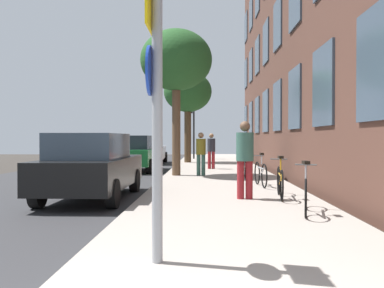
{
  "coord_description": "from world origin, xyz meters",
  "views": [
    {
      "loc": [
        0.55,
        -1.8,
        1.52
      ],
      "look_at": [
        0.12,
        11.66,
        1.32
      ],
      "focal_mm": 38.16,
      "sensor_mm": 36.0,
      "label": 1
    }
  ],
  "objects_px": {
    "bicycle_3": "(246,168)",
    "car_0": "(92,166)",
    "bicycle_0": "(306,193)",
    "car_2": "(149,150)",
    "tree_far": "(188,93)",
    "tree_near": "(176,61)",
    "bicycle_2": "(261,173)",
    "pedestrian_0": "(245,155)",
    "pedestrian_1": "(201,151)",
    "pedestrian_2": "(211,149)",
    "car_1": "(136,153)",
    "bicycle_1": "(280,181)",
    "traffic_light": "(192,119)",
    "bicycle_4": "(249,165)",
    "sign_post": "(155,98)"
  },
  "relations": [
    {
      "from": "bicycle_3",
      "to": "car_0",
      "type": "bearing_deg",
      "value": -136.93
    },
    {
      "from": "bicycle_0",
      "to": "car_2",
      "type": "bearing_deg",
      "value": 107.47
    },
    {
      "from": "car_0",
      "to": "car_2",
      "type": "relative_size",
      "value": 1.02
    },
    {
      "from": "car_2",
      "to": "bicycle_0",
      "type": "bearing_deg",
      "value": -72.53
    },
    {
      "from": "tree_far",
      "to": "bicycle_0",
      "type": "height_order",
      "value": "tree_far"
    },
    {
      "from": "tree_near",
      "to": "bicycle_2",
      "type": "relative_size",
      "value": 3.32
    },
    {
      "from": "pedestrian_0",
      "to": "pedestrian_1",
      "type": "bearing_deg",
      "value": 100.42
    },
    {
      "from": "bicycle_0",
      "to": "car_2",
      "type": "relative_size",
      "value": 0.39
    },
    {
      "from": "pedestrian_0",
      "to": "pedestrian_2",
      "type": "height_order",
      "value": "pedestrian_0"
    },
    {
      "from": "pedestrian_0",
      "to": "tree_far",
      "type": "bearing_deg",
      "value": 97.69
    },
    {
      "from": "tree_near",
      "to": "bicycle_0",
      "type": "distance_m",
      "value": 9.08
    },
    {
      "from": "car_0",
      "to": "car_1",
      "type": "bearing_deg",
      "value": 92.4
    },
    {
      "from": "bicycle_1",
      "to": "bicycle_2",
      "type": "xyz_separation_m",
      "value": [
        -0.14,
        2.29,
        -0.01
      ]
    },
    {
      "from": "traffic_light",
      "to": "bicycle_4",
      "type": "xyz_separation_m",
      "value": [
        2.53,
        -12.2,
        -2.33
      ]
    },
    {
      "from": "car_0",
      "to": "bicycle_2",
      "type": "bearing_deg",
      "value": 23.76
    },
    {
      "from": "tree_far",
      "to": "traffic_light",
      "type": "bearing_deg",
      "value": 88.14
    },
    {
      "from": "pedestrian_2",
      "to": "car_1",
      "type": "height_order",
      "value": "pedestrian_2"
    },
    {
      "from": "bicycle_1",
      "to": "bicycle_3",
      "type": "bearing_deg",
      "value": 95.17
    },
    {
      "from": "sign_post",
      "to": "car_1",
      "type": "relative_size",
      "value": 0.8
    },
    {
      "from": "sign_post",
      "to": "tree_far",
      "type": "height_order",
      "value": "tree_far"
    },
    {
      "from": "tree_far",
      "to": "car_2",
      "type": "distance_m",
      "value": 4.07
    },
    {
      "from": "bicycle_0",
      "to": "bicycle_2",
      "type": "distance_m",
      "value": 4.24
    },
    {
      "from": "bicycle_4",
      "to": "tree_far",
      "type": "bearing_deg",
      "value": 108.49
    },
    {
      "from": "sign_post",
      "to": "bicycle_0",
      "type": "distance_m",
      "value": 4.19
    },
    {
      "from": "sign_post",
      "to": "bicycle_3",
      "type": "height_order",
      "value": "sign_post"
    },
    {
      "from": "sign_post",
      "to": "tree_near",
      "type": "xyz_separation_m",
      "value": [
        -0.52,
        10.74,
        2.43
      ]
    },
    {
      "from": "traffic_light",
      "to": "bicycle_3",
      "type": "distance_m",
      "value": 14.33
    },
    {
      "from": "pedestrian_1",
      "to": "car_2",
      "type": "height_order",
      "value": "pedestrian_1"
    },
    {
      "from": "bicycle_0",
      "to": "sign_post",
      "type": "bearing_deg",
      "value": -128.34
    },
    {
      "from": "sign_post",
      "to": "bicycle_2",
      "type": "distance_m",
      "value": 7.77
    },
    {
      "from": "tree_near",
      "to": "bicycle_3",
      "type": "distance_m",
      "value": 4.83
    },
    {
      "from": "car_0",
      "to": "car_1",
      "type": "xyz_separation_m",
      "value": [
        -0.35,
        8.43,
        -0.0
      ]
    },
    {
      "from": "pedestrian_0",
      "to": "bicycle_4",
      "type": "bearing_deg",
      "value": 83.09
    },
    {
      "from": "bicycle_4",
      "to": "pedestrian_1",
      "type": "relative_size",
      "value": 1.05
    },
    {
      "from": "bicycle_2",
      "to": "car_1",
      "type": "xyz_separation_m",
      "value": [
        -4.75,
        6.49,
        0.34
      ]
    },
    {
      "from": "pedestrian_0",
      "to": "car_0",
      "type": "xyz_separation_m",
      "value": [
        -3.7,
        0.54,
        -0.3
      ]
    },
    {
      "from": "tree_far",
      "to": "bicycle_2",
      "type": "xyz_separation_m",
      "value": [
        2.61,
        -11.7,
        -3.64
      ]
    },
    {
      "from": "bicycle_0",
      "to": "tree_far",
      "type": "bearing_deg",
      "value": 100.23
    },
    {
      "from": "bicycle_1",
      "to": "pedestrian_1",
      "type": "height_order",
      "value": "pedestrian_1"
    },
    {
      "from": "bicycle_0",
      "to": "tree_near",
      "type": "bearing_deg",
      "value": 111.12
    },
    {
      "from": "tree_far",
      "to": "car_1",
      "type": "distance_m",
      "value": 6.53
    },
    {
      "from": "sign_post",
      "to": "car_1",
      "type": "height_order",
      "value": "sign_post"
    },
    {
      "from": "tree_far",
      "to": "bicycle_2",
      "type": "height_order",
      "value": "tree_far"
    },
    {
      "from": "pedestrian_1",
      "to": "bicycle_3",
      "type": "bearing_deg",
      "value": -42.06
    },
    {
      "from": "bicycle_3",
      "to": "traffic_light",
      "type": "bearing_deg",
      "value": 99.09
    },
    {
      "from": "pedestrian_0",
      "to": "car_1",
      "type": "height_order",
      "value": "pedestrian_0"
    },
    {
      "from": "pedestrian_1",
      "to": "car_0",
      "type": "xyz_separation_m",
      "value": [
        -2.63,
        -5.26,
        -0.2
      ]
    },
    {
      "from": "bicycle_2",
      "to": "pedestrian_2",
      "type": "distance_m",
      "value": 6.86
    },
    {
      "from": "pedestrian_1",
      "to": "bicycle_0",
      "type": "bearing_deg",
      "value": -74.99
    },
    {
      "from": "car_2",
      "to": "car_0",
      "type": "bearing_deg",
      "value": -87.89
    }
  ]
}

